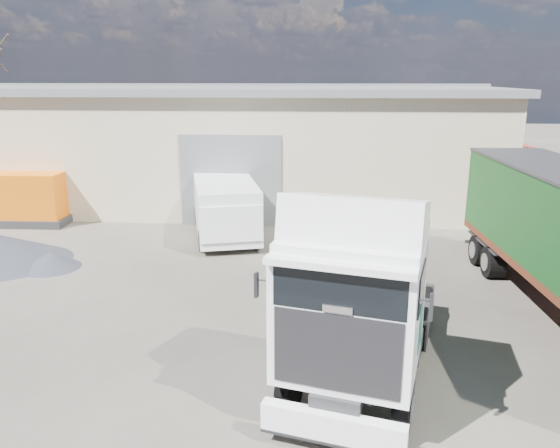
{
  "coord_description": "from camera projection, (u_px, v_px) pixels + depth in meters",
  "views": [
    {
      "loc": [
        1.58,
        -10.91,
        5.79
      ],
      "look_at": [
        0.5,
        3.0,
        1.99
      ],
      "focal_mm": 35.0,
      "sensor_mm": 36.0,
      "label": 1
    }
  ],
  "objects": [
    {
      "name": "ground",
      "position": [
        247.0,
        345.0,
        12.14
      ],
      "size": [
        120.0,
        120.0,
        0.0
      ],
      "primitive_type": "plane",
      "color": "#2B2823",
      "rests_on": "ground"
    },
    {
      "name": "warehouse",
      "position": [
        171.0,
        140.0,
        27.27
      ],
      "size": [
        30.6,
        12.6,
        5.42
      ],
      "color": "beige",
      "rests_on": "ground"
    },
    {
      "name": "tractor_unit",
      "position": [
        359.0,
        308.0,
        9.95
      ],
      "size": [
        3.66,
        6.32,
        4.03
      ],
      "rotation": [
        0.0,
        0.0,
        -0.25
      ],
      "color": "black",
      "rests_on": "ground"
    },
    {
      "name": "panel_van",
      "position": [
        225.0,
        208.0,
        20.0
      ],
      "size": [
        3.35,
        5.5,
        2.1
      ],
      "rotation": [
        0.0,
        0.0,
        0.26
      ],
      "color": "black",
      "rests_on": "ground"
    },
    {
      "name": "orange_skip",
      "position": [
        28.0,
        201.0,
        22.02
      ],
      "size": [
        3.4,
        2.19,
        2.09
      ],
      "rotation": [
        0.0,
        0.0,
        0.03
      ],
      "color": "#2D2D30",
      "rests_on": "ground"
    }
  ]
}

